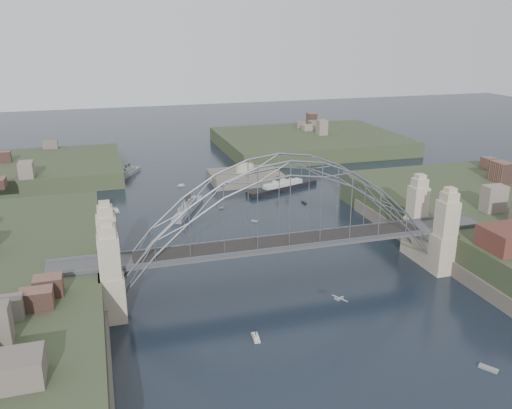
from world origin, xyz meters
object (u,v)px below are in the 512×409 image
Objects in this scene: naval_cruiser_near at (188,208)px; ocean_liner at (282,187)px; bridge at (284,222)px; fort_island at (245,182)px; naval_cruiser_far at (128,173)px.

naval_cruiser_near is 32.41m from ocean_liner.
bridge is 4.45× the size of naval_cruiser_near.
fort_island is at bearing 46.31° from naval_cruiser_near.
naval_cruiser_near reaches higher than naval_cruiser_far.
bridge is at bearing -75.33° from naval_cruiser_far.
naval_cruiser_far is at bearing 104.67° from bridge.
ocean_liner is (20.17, 57.70, -11.38)m from bridge.
naval_cruiser_far is at bearing 107.12° from naval_cruiser_near.
naval_cruiser_near is at bearing -160.06° from ocean_liner.
bridge is 3.43× the size of ocean_liner.
ocean_liner is (30.47, 11.05, 0.02)m from naval_cruiser_near.
naval_cruiser_far is (-35.05, 18.04, 1.14)m from fort_island.
fort_island reaches higher than naval_cruiser_far.
bridge is at bearing -77.55° from naval_cruiser_near.
bridge is 91.73m from naval_cruiser_far.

